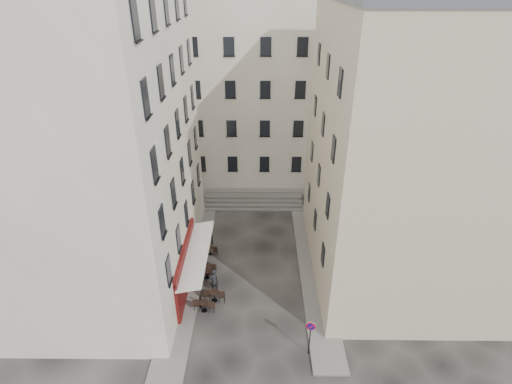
{
  "coord_description": "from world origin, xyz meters",
  "views": [
    {
      "loc": [
        0.53,
        -20.22,
        19.14
      ],
      "look_at": [
        0.3,
        4.0,
        5.93
      ],
      "focal_mm": 28.0,
      "sensor_mm": 36.0,
      "label": 1
    }
  ],
  "objects_px": {
    "no_parking_sign": "(310,332)",
    "bistro_table_b": "(214,295)",
    "pedestrian": "(214,280)",
    "bistro_table_a": "(204,305)"
  },
  "relations": [
    {
      "from": "bistro_table_b",
      "to": "no_parking_sign",
      "type": "bearing_deg",
      "value": -35.74
    },
    {
      "from": "no_parking_sign",
      "to": "pedestrian",
      "type": "xyz_separation_m",
      "value": [
        -5.92,
        5.18,
        -0.85
      ]
    },
    {
      "from": "no_parking_sign",
      "to": "bistro_table_a",
      "type": "xyz_separation_m",
      "value": [
        -6.37,
        3.28,
        -1.26
      ]
    },
    {
      "from": "bistro_table_b",
      "to": "pedestrian",
      "type": "height_order",
      "value": "pedestrian"
    },
    {
      "from": "no_parking_sign",
      "to": "pedestrian",
      "type": "height_order",
      "value": "no_parking_sign"
    },
    {
      "from": "no_parking_sign",
      "to": "bistro_table_b",
      "type": "height_order",
      "value": "no_parking_sign"
    },
    {
      "from": "bistro_table_a",
      "to": "bistro_table_b",
      "type": "bearing_deg",
      "value": 57.62
    },
    {
      "from": "bistro_table_a",
      "to": "pedestrian",
      "type": "height_order",
      "value": "pedestrian"
    },
    {
      "from": "no_parking_sign",
      "to": "bistro_table_a",
      "type": "relative_size",
      "value": 1.82
    },
    {
      "from": "bistro_table_a",
      "to": "pedestrian",
      "type": "bearing_deg",
      "value": 76.59
    }
  ]
}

